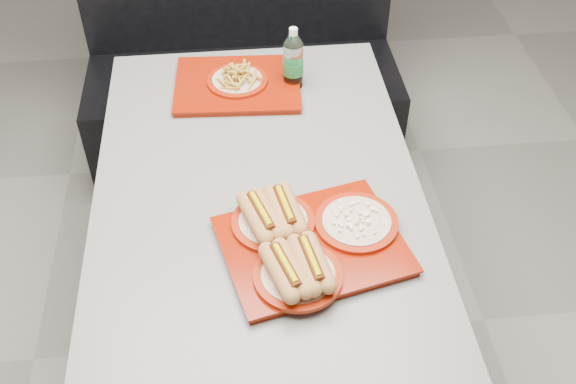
{
  "coord_description": "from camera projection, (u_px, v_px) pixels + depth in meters",
  "views": [
    {
      "loc": [
        -0.06,
        -1.36,
        2.02
      ],
      "look_at": [
        0.07,
        -0.12,
        0.83
      ],
      "focal_mm": 42.0,
      "sensor_mm": 36.0,
      "label": 1
    }
  ],
  "objects": [
    {
      "name": "diner_table",
      "position": [
        259.0,
        226.0,
        1.98
      ],
      "size": [
        0.92,
        1.42,
        0.75
      ],
      "color": "black",
      "rests_on": "ground"
    },
    {
      "name": "booth_bench",
      "position": [
        242.0,
        71.0,
        2.89
      ],
      "size": [
        1.3,
        0.57,
        1.35
      ],
      "color": "black",
      "rests_on": "ground"
    },
    {
      "name": "ground",
      "position": [
        264.0,
        339.0,
        2.38
      ],
      "size": [
        6.0,
        6.0,
        0.0
      ],
      "primitive_type": "plane",
      "color": "gray",
      "rests_on": "ground"
    },
    {
      "name": "tray_far",
      "position": [
        237.0,
        82.0,
        2.19
      ],
      "size": [
        0.42,
        0.34,
        0.08
      ],
      "rotation": [
        0.0,
        0.0,
        -0.06
      ],
      "color": "maroon",
      "rests_on": "diner_table"
    },
    {
      "name": "tray_near",
      "position": [
        305.0,
        241.0,
        1.67
      ],
      "size": [
        0.51,
        0.44,
        0.1
      ],
      "rotation": [
        0.0,
        0.0,
        0.24
      ],
      "color": "maroon",
      "rests_on": "diner_table"
    },
    {
      "name": "water_bottle",
      "position": [
        293.0,
        62.0,
        2.15
      ],
      "size": [
        0.07,
        0.07,
        0.21
      ],
      "rotation": [
        0.0,
        0.0,
        0.17
      ],
      "color": "silver",
      "rests_on": "diner_table"
    }
  ]
}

